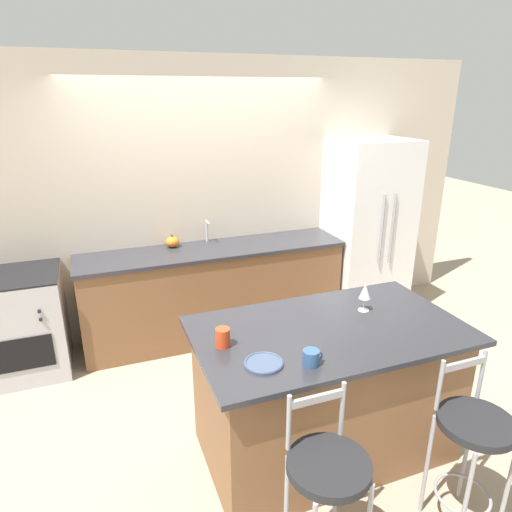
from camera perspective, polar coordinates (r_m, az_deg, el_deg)
name	(u,v)px	position (r m, az deg, el deg)	size (l,w,h in m)	color
ground_plane	(226,349)	(4.54, -3.83, -11.56)	(18.00, 18.00, 0.00)	tan
wall_back	(203,199)	(4.63, -6.60, 7.03)	(6.00, 0.07, 2.70)	beige
back_counter	(214,291)	(4.63, -5.25, -4.41)	(2.59, 0.64, 0.94)	brown
sink_faucet	(207,229)	(4.59, -6.12, 3.41)	(0.02, 0.13, 0.22)	#ADAFB5
kitchen_island	(326,390)	(3.23, 8.75, -16.22)	(1.74, 1.00, 0.94)	brown
refrigerator	(367,230)	(5.10, 13.66, 3.23)	(0.80, 0.71, 1.92)	white
oven_range	(21,324)	(4.51, -27.33, -7.55)	(0.73, 0.69, 0.92)	#B7B7BC
bar_stool_near	(327,484)	(2.46, 8.83, -26.31)	(0.40, 0.40, 1.04)	#99999E
bar_stool_far	(472,440)	(2.89, 25.38, -20.04)	(0.40, 0.40, 1.04)	#99999E
dinner_plate	(264,363)	(2.58, 0.96, -13.21)	(0.22, 0.22, 0.02)	#425170
wine_glass	(365,292)	(3.19, 13.47, -4.40)	(0.08, 0.08, 0.20)	white
coffee_mug	(311,358)	(2.58, 6.93, -12.51)	(0.12, 0.09, 0.09)	#335689
tumbler_cup	(223,338)	(2.73, -4.17, -10.13)	(0.09, 0.09, 0.12)	red
pumpkin_decoration	(172,242)	(4.51, -10.42, 1.75)	(0.13, 0.13, 0.13)	orange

